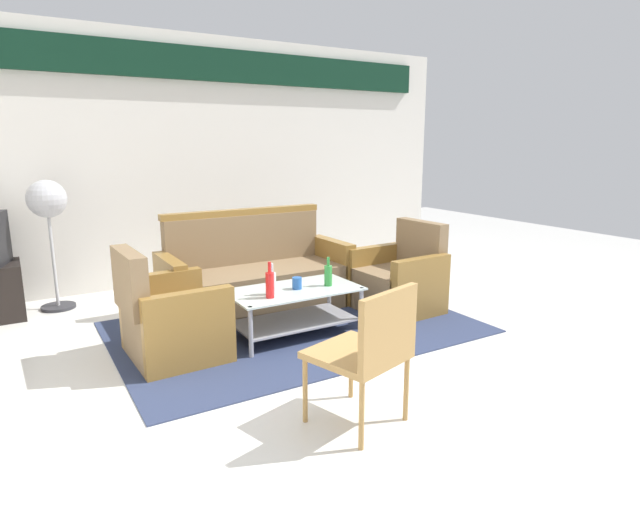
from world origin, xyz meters
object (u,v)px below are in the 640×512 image
Objects in this scene: bottle_red at (270,284)px; pedestal_fan at (48,207)px; bottle_green at (328,275)px; cup at (297,283)px; wicker_chair at (369,346)px; couch at (256,279)px; bottle_clear at (272,283)px; armchair_left at (170,321)px; coffee_table at (294,305)px; armchair_right at (399,281)px.

pedestal_fan reaches higher than bottle_red.
bottle_green is 0.29m from cup.
cup is at bearing 60.73° from wicker_chair.
cup is (0.30, 0.11, -0.06)m from bottle_red.
couch is 7.00× the size of bottle_clear.
bottle_green is at bearing 6.67° from bottle_red.
armchair_left is 0.84m from bottle_clear.
bottle_clear is 2.58× the size of cup.
cup is (0.02, -0.81, 0.14)m from couch.
coffee_table is 0.39m from bottle_green.
bottle_red reaches higher than coffee_table.
armchair_right is (2.23, 0.01, 0.00)m from armchair_left.
bottle_red is at bearing 95.30° from armchair_right.
bottle_red is (0.74, -0.20, 0.23)m from armchair_left.
armchair_right is at bearing 4.38° from coffee_table.
bottle_red is at bearing 72.49° from couch.
bottle_green is at bearing -44.19° from pedestal_fan.
bottle_clear is at bearing 69.88° from wicker_chair.
couch is at bearing 56.73° from armchair_right.
pedestal_fan is 3.66m from wicker_chair.
bottle_green is (1.32, -0.14, 0.22)m from armchair_left.
coffee_table is 0.33m from bottle_clear.
coffee_table is at bearing 89.28° from couch.
coffee_table is at bearing 169.57° from bottle_green.
pedestal_fan reaches higher than wicker_chair.
bottle_clear is 0.09m from bottle_red.
pedestal_fan is at bearing 55.46° from armchair_right.
wicker_chair reaches higher than bottle_green.
bottle_red is at bearing -125.77° from bottle_clear.
armchair_right reaches higher than wicker_chair.
bottle_green is at bearing 96.33° from armchair_right.
bottle_red is (-0.05, -0.08, 0.01)m from bottle_clear.
bottle_clear is at bearing -52.91° from pedestal_fan.
coffee_table is 2.60m from pedestal_fan.
bottle_red reaches higher than bottle_clear.
armchair_left is at bearing 34.53° from couch.
couch is at bearing 72.87° from bottle_red.
bottle_red is 0.23× the size of pedestal_fan.
armchair_left is at bearing 174.09° from bottle_green.
bottle_red is 2.91× the size of cup.
armchair_left is 1.06m from cup.
wicker_chair is at bearing -102.07° from coffee_table.
couch is 1.25m from armchair_left.
wicker_chair is at bearing -68.30° from pedestal_fan.
couch is 6.21× the size of bottle_red.
cup is at bearing 8.43° from bottle_clear.
cup is 1.54m from wicker_chair.
armchair_left reaches higher than cup.
bottle_green is at bearing 50.50° from wicker_chair.
armchair_right is 1.20m from cup.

